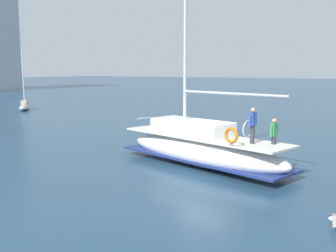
% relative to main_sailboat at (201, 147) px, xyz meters
% --- Properties ---
extents(ground_plane, '(400.00, 400.00, 0.00)m').
position_rel_main_sailboat_xyz_m(ground_plane, '(-0.57, -0.70, -0.90)').
color(ground_plane, navy).
extents(main_sailboat, '(4.53, 9.89, 11.48)m').
position_rel_main_sailboat_xyz_m(main_sailboat, '(0.00, 0.00, 0.00)').
color(main_sailboat, white).
rests_on(main_sailboat, ground).
extents(moored_sloop_near, '(3.69, 3.76, 6.91)m').
position_rel_main_sailboat_xyz_m(moored_sloop_near, '(12.48, 30.01, -0.40)').
color(moored_sloop_near, '#B7B2A8').
rests_on(moored_sloop_near, ground).
extents(seagull, '(1.13, 0.48, 0.17)m').
position_rel_main_sailboat_xyz_m(seagull, '(-4.83, -7.12, -0.59)').
color(seagull, silver).
rests_on(seagull, ground).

